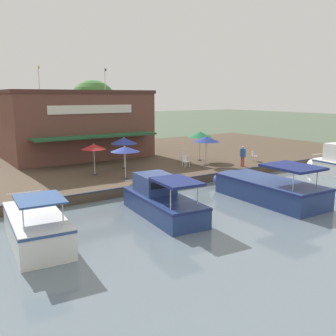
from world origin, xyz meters
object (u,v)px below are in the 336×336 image
patio_umbrella_near_quay_edge (200,134)px  patio_umbrella_by_entrance (125,149)px  patio_umbrella_mid_patio_right (94,147)px  motorboat_fourth_along (261,187)px  cafe_chair_facing_river (185,161)px  person_at_quay_edge (243,154)px  patio_umbrella_mid_patio_left (206,139)px  patio_umbrella_far_corner (124,141)px  motorboat_mid_row (158,199)px  tree_behind_restaurant (72,114)px  cafe_chair_back_row_seat (184,156)px  waterfront_restaurant (76,124)px  mooring_post (163,176)px  motorboat_outer_channel (34,223)px  tree_downstream_bank (93,106)px  cafe_chair_far_corner_seat (254,156)px

patio_umbrella_near_quay_edge → patio_umbrella_by_entrance: bearing=-71.7°
patio_umbrella_mid_patio_right → motorboat_fourth_along: 11.85m
cafe_chair_facing_river → person_at_quay_edge: (2.43, 3.89, 0.56)m
patio_umbrella_mid_patio_left → patio_umbrella_far_corner: bearing=-112.9°
motorboat_mid_row → tree_behind_restaurant: bearing=172.3°
cafe_chair_back_row_seat → patio_umbrella_near_quay_edge: bearing=78.2°
patio_umbrella_far_corner → patio_umbrella_mid_patio_left: (2.59, 6.11, -0.02)m
patio_umbrella_by_entrance → motorboat_fourth_along: (7.29, 5.34, -1.86)m
waterfront_restaurant → patio_umbrella_mid_patio_left: waterfront_restaurant is taller
waterfront_restaurant → person_at_quay_edge: (12.47, 9.10, -2.00)m
cafe_chair_facing_river → mooring_post: 5.47m
patio_umbrella_near_quay_edge → cafe_chair_facing_river: bearing=-58.5°
patio_umbrella_far_corner → patio_umbrella_mid_patio_left: patio_umbrella_far_corner is taller
cafe_chair_facing_river → person_at_quay_edge: bearing=58.0°
cafe_chair_back_row_seat → person_at_quay_edge: (4.51, 2.54, 0.56)m
motorboat_outer_channel → tree_behind_restaurant: (-19.58, 9.04, 3.64)m
tree_downstream_bank → tree_behind_restaurant: size_ratio=1.31×
motorboat_fourth_along → motorboat_mid_row: size_ratio=1.16×
person_at_quay_edge → motorboat_fourth_along: bearing=-37.0°
cafe_chair_back_row_seat → motorboat_outer_channel: (9.56, -15.17, -0.32)m
motorboat_outer_channel → tree_downstream_bank: bearing=150.9°
patio_umbrella_by_entrance → tree_downstream_bank: 16.34m
cafe_chair_back_row_seat → motorboat_outer_channel: bearing=-57.8°
patio_umbrella_by_entrance → cafe_chair_back_row_seat: size_ratio=2.66×
waterfront_restaurant → patio_umbrella_far_corner: bearing=6.4°
motorboat_fourth_along → motorboat_mid_row: bearing=-98.6°
waterfront_restaurant → motorboat_fourth_along: bearing=13.8°
patio_umbrella_near_quay_edge → motorboat_mid_row: 13.97m
motorboat_fourth_along → cafe_chair_back_row_seat: bearing=169.1°
waterfront_restaurant → patio_umbrella_far_corner: 7.93m
cafe_chair_facing_river → cafe_chair_back_row_seat: bearing=146.8°
patio_umbrella_far_corner → motorboat_outer_channel: (9.69, -9.48, -2.00)m
patio_umbrella_near_quay_edge → motorboat_outer_channel: size_ratio=0.40×
patio_umbrella_far_corner → patio_umbrella_by_entrance: 3.79m
waterfront_restaurant → patio_umbrella_mid_patio_right: size_ratio=5.60×
waterfront_restaurant → patio_umbrella_mid_patio_left: size_ratio=5.25×
patio_umbrella_mid_patio_left → motorboat_outer_channel: 17.25m
waterfront_restaurant → tree_downstream_bank: size_ratio=1.75×
patio_umbrella_far_corner → motorboat_outer_channel: 13.71m
cafe_chair_far_corner_seat → motorboat_mid_row: bearing=-65.7°
patio_umbrella_by_entrance → motorboat_mid_row: bearing=-12.7°
tree_behind_restaurant → cafe_chair_facing_river: bearing=21.5°
cafe_chair_far_corner_seat → motorboat_mid_row: size_ratio=0.12×
patio_umbrella_far_corner → motorboat_outer_channel: bearing=-44.4°
patio_umbrella_mid_patio_right → cafe_chair_back_row_seat: 8.78m
patio_umbrella_mid_patio_left → motorboat_fourth_along: bearing=-16.8°
person_at_quay_edge → cafe_chair_far_corner_seat: bearing=115.8°
patio_umbrella_near_quay_edge → motorboat_outer_channel: 19.19m
patio_umbrella_by_entrance → motorboat_fourth_along: patio_umbrella_by_entrance is taller
patio_umbrella_mid_patio_right → cafe_chair_far_corner_seat: patio_umbrella_mid_patio_right is taller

